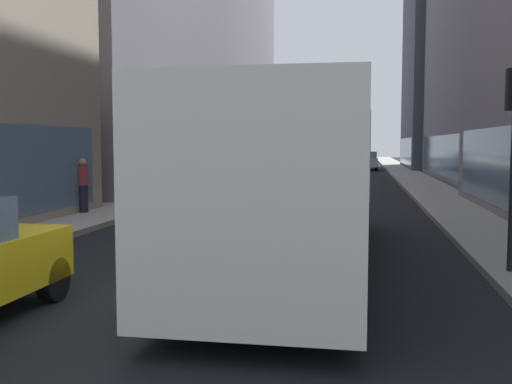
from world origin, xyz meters
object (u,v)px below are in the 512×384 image
object	(u,v)px
car_grey_wagon	(237,178)
car_red_coupe	(278,167)
car_silver_sedan	(366,161)
dalmatian_dog	(136,271)
transit_bus	(299,170)
pedestrian_in_coat	(83,185)
car_white_van	(264,171)

from	to	relation	value
car_grey_wagon	car_red_coupe	size ratio (longest dim) A/B	1.13
car_silver_sedan	dalmatian_dog	world-z (taller)	car_silver_sedan
car_silver_sedan	car_grey_wagon	bearing A→B (deg)	-101.36
dalmatian_dog	car_silver_sedan	bearing A→B (deg)	85.51
transit_bus	pedestrian_in_coat	world-z (taller)	transit_bus
pedestrian_in_coat	car_red_coupe	bearing A→B (deg)	80.48
car_grey_wagon	car_white_van	distance (m)	6.79
transit_bus	dalmatian_dog	size ratio (longest dim) A/B	11.98
dalmatian_dog	pedestrian_in_coat	size ratio (longest dim) A/B	0.57
car_silver_sedan	dalmatian_dog	xyz separation A→B (m)	(-3.51, -44.67, -0.31)
car_red_coupe	pedestrian_in_coat	distance (m)	20.28
car_silver_sedan	car_grey_wagon	xyz separation A→B (m)	(-5.60, -27.89, -0.00)
pedestrian_in_coat	dalmatian_dog	bearing A→B (deg)	-59.84
car_red_coupe	dalmatian_dog	bearing A→B (deg)	-85.92
transit_bus	dalmatian_dog	distance (m)	4.30
car_white_van	pedestrian_in_coat	distance (m)	14.59
transit_bus	car_red_coupe	bearing A→B (deg)	98.84
dalmatian_dog	car_grey_wagon	bearing A→B (deg)	97.11
car_silver_sedan	car_white_van	xyz separation A→B (m)	(-5.60, -21.10, -0.00)
car_grey_wagon	car_red_coupe	xyz separation A→B (m)	(0.00, 12.58, -0.00)
car_grey_wagon	pedestrian_in_coat	size ratio (longest dim) A/B	2.66
car_grey_wagon	dalmatian_dog	world-z (taller)	car_grey_wagon
car_silver_sedan	transit_bus	bearing A→B (deg)	-92.23
car_silver_sedan	car_grey_wagon	distance (m)	28.44
car_silver_sedan	pedestrian_in_coat	size ratio (longest dim) A/B	2.75
transit_bus	car_silver_sedan	world-z (taller)	transit_bus
transit_bus	pedestrian_in_coat	bearing A→B (deg)	142.07
car_silver_sedan	car_red_coupe	world-z (taller)	same
car_silver_sedan	pedestrian_in_coat	world-z (taller)	pedestrian_in_coat
car_white_van	pedestrian_in_coat	size ratio (longest dim) A/B	2.68
dalmatian_dog	car_red_coupe	bearing A→B (deg)	94.08
dalmatian_dog	pedestrian_in_coat	xyz separation A→B (m)	(-5.45, 9.38, 0.50)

